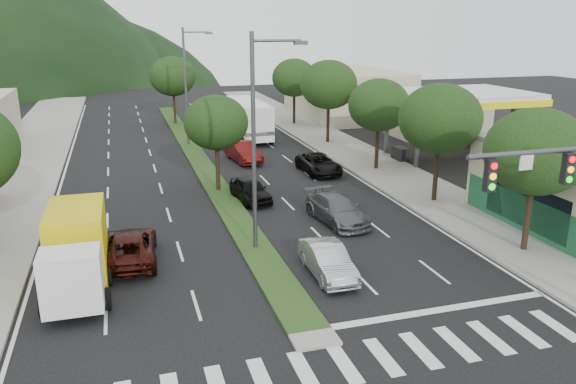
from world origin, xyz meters
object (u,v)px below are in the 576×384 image
object	(u,v)px
traffic_signal	(576,196)
tree_r_e	(294,78)
car_queue_a	(250,190)
streetlight_near	(258,133)
box_truck	(77,252)
streetlight_mid	(188,81)
suv_maroon	(130,247)
car_queue_c	(243,152)
car_queue_b	(337,209)
tree_med_far	(173,76)
car_queue_d	(319,164)
tree_r_c	(379,105)
tree_r_d	(329,85)
sedan_silver	(328,260)
car_queue_f	(259,126)
tree_r_a	(536,152)
tree_med_near	(216,123)
car_queue_e	(224,138)
tree_r_b	(440,119)
motorhome	(248,119)

from	to	relation	value
traffic_signal	tree_r_e	size ratio (longest dim) A/B	1.04
tree_r_e	car_queue_a	world-z (taller)	tree_r_e
streetlight_near	box_truck	size ratio (longest dim) A/B	1.57
streetlight_mid	suv_maroon	world-z (taller)	streetlight_mid
car_queue_c	car_queue_b	bearing A→B (deg)	-91.01
tree_med_far	car_queue_d	bearing A→B (deg)	-71.92
car_queue_c	streetlight_mid	bearing A→B (deg)	104.06
tree_r_c	car_queue_c	bearing A→B (deg)	148.13
car_queue_a	car_queue_d	size ratio (longest dim) A/B	0.84
tree_r_d	sedan_silver	size ratio (longest dim) A/B	1.75
tree_r_c	suv_maroon	world-z (taller)	tree_r_c
streetlight_near	streetlight_mid	size ratio (longest dim) A/B	1.00
tree_med_far	car_queue_b	bearing A→B (deg)	-81.35
car_queue_d	car_queue_f	xyz separation A→B (m)	(-0.29, 16.67, -0.05)
tree_r_e	streetlight_near	size ratio (longest dim) A/B	0.67
suv_maroon	tree_r_a	bearing A→B (deg)	170.29
tree_med_near	car_queue_e	distance (m)	14.62
traffic_signal	car_queue_e	world-z (taller)	traffic_signal
tree_r_a	streetlight_mid	bearing A→B (deg)	112.13
tree_r_c	car_queue_d	bearing A→B (deg)	174.35
car_queue_a	car_queue_c	xyz separation A→B (m)	(1.77, 10.00, 0.07)
tree_r_b	tree_r_d	size ratio (longest dim) A/B	0.97
tree_r_d	tree_med_near	distance (m)	16.99
car_queue_a	car_queue_d	xyz separation A→B (m)	(6.20, 5.00, -0.02)
streetlight_mid	car_queue_e	xyz separation A→B (m)	(2.75, -1.20, -4.96)
streetlight_near	car_queue_d	xyz separation A→B (m)	(7.49, 12.43, -4.90)
tree_r_c	car_queue_b	size ratio (longest dim) A/B	1.31
tree_med_near	car_queue_a	world-z (taller)	tree_med_near
tree_r_d	tree_med_far	distance (m)	18.44
tree_r_c	tree_med_far	size ratio (longest dim) A/B	0.93
car_queue_a	motorhome	size ratio (longest dim) A/B	0.45
streetlight_mid	motorhome	distance (m)	6.74
suv_maroon	box_truck	xyz separation A→B (m)	(-2.05, -1.98, 0.77)
tree_r_a	car_queue_f	world-z (taller)	tree_r_a
suv_maroon	car_queue_d	bearing A→B (deg)	-134.09
tree_r_a	tree_med_far	distance (m)	41.76
car_queue_a	suv_maroon	bearing A→B (deg)	-141.98
car_queue_d	box_truck	xyz separation A→B (m)	(-15.49, -14.16, 0.80)
car_queue_a	tree_r_d	bearing A→B (deg)	47.50
sedan_silver	car_queue_d	distance (m)	17.04
car_queue_c	box_truck	world-z (taller)	box_truck
sedan_silver	tree_r_b	bearing A→B (deg)	39.16
tree_med_near	car_queue_a	distance (m)	4.77
streetlight_near	sedan_silver	xyz separation A→B (m)	(2.04, -3.72, -4.91)
tree_r_a	car_queue_d	bearing A→B (deg)	104.68
suv_maroon	car_queue_c	xyz separation A→B (m)	(9.02, 17.19, 0.07)
tree_r_a	car_queue_c	xyz separation A→B (m)	(-8.73, 21.43, -4.05)
tree_r_c	tree_med_near	distance (m)	12.17
streetlight_mid	car_queue_b	bearing A→B (deg)	-77.75
tree_r_d	car_queue_d	distance (m)	11.42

